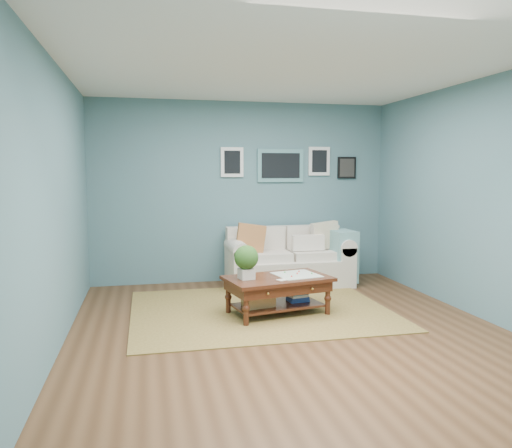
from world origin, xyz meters
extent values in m
plane|color=brown|center=(0.00, 0.00, 0.00)|extent=(5.00, 5.00, 0.00)
plane|color=white|center=(0.00, 0.00, 2.70)|extent=(5.00, 5.00, 0.00)
cube|color=slate|center=(0.00, 2.50, 1.35)|extent=(4.50, 0.02, 2.70)
cube|color=slate|center=(0.00, -2.50, 1.35)|extent=(4.50, 0.02, 2.70)
cube|color=slate|center=(-2.25, 0.00, 1.35)|extent=(0.02, 5.00, 2.70)
cube|color=slate|center=(2.25, 0.00, 1.35)|extent=(0.02, 5.00, 2.70)
cube|color=#568E91|center=(0.59, 2.48, 1.75)|extent=(0.72, 0.03, 0.50)
cube|color=black|center=(0.59, 2.46, 1.75)|extent=(0.60, 0.01, 0.38)
cube|color=white|center=(-0.16, 2.48, 1.80)|extent=(0.34, 0.03, 0.44)
cube|color=white|center=(1.21, 2.48, 1.82)|extent=(0.34, 0.03, 0.44)
cube|color=black|center=(1.67, 2.48, 1.72)|extent=(0.30, 0.03, 0.34)
cube|color=brown|center=(-0.12, 0.78, 0.01)|extent=(3.03, 2.42, 0.01)
cube|color=silver|center=(0.59, 1.99, 0.20)|extent=(1.33, 0.82, 0.39)
cube|color=silver|center=(0.59, 2.31, 0.62)|extent=(1.74, 0.21, 0.45)
cube|color=silver|center=(-0.19, 1.99, 0.29)|extent=(0.22, 0.82, 0.58)
cube|color=silver|center=(1.36, 1.99, 0.29)|extent=(0.22, 0.82, 0.58)
cylinder|color=silver|center=(-0.19, 1.99, 0.58)|extent=(0.24, 0.82, 0.24)
cylinder|color=silver|center=(1.36, 1.99, 0.58)|extent=(0.24, 0.82, 0.24)
cube|color=silver|center=(0.23, 1.93, 0.45)|extent=(0.67, 0.52, 0.12)
cube|color=silver|center=(0.94, 1.93, 0.45)|extent=(0.67, 0.52, 0.12)
cube|color=silver|center=(0.23, 2.20, 0.68)|extent=(0.67, 0.11, 0.34)
cube|color=silver|center=(0.94, 2.20, 0.68)|extent=(0.67, 0.11, 0.34)
cube|color=#BE652C|center=(0.01, 1.94, 0.72)|extent=(0.45, 0.16, 0.44)
cube|color=beige|center=(1.15, 2.01, 0.72)|extent=(0.44, 0.17, 0.43)
cube|color=silver|center=(0.85, 1.90, 0.63)|extent=(0.47, 0.11, 0.22)
cube|color=#76A8AA|center=(1.36, 1.88, 0.43)|extent=(0.32, 0.51, 0.75)
cube|color=#34180D|center=(0.04, 0.57, 0.43)|extent=(1.30, 0.92, 0.04)
cube|color=#34180D|center=(0.04, 0.57, 0.35)|extent=(1.21, 0.82, 0.12)
cube|color=#34180D|center=(0.04, 0.57, 0.11)|extent=(1.09, 0.71, 0.02)
sphere|color=gold|center=(-0.17, 0.20, 0.35)|extent=(0.03, 0.03, 0.03)
sphere|color=gold|center=(0.37, 0.31, 0.35)|extent=(0.03, 0.03, 0.03)
cylinder|color=#34180D|center=(-0.41, 0.20, 0.20)|extent=(0.06, 0.06, 0.41)
cylinder|color=#34180D|center=(0.60, 0.41, 0.20)|extent=(0.06, 0.06, 0.41)
cylinder|color=#34180D|center=(-0.52, 0.73, 0.20)|extent=(0.06, 0.06, 0.41)
cylinder|color=#34180D|center=(0.49, 0.93, 0.20)|extent=(0.06, 0.06, 0.41)
cube|color=beige|center=(-0.34, 0.54, 0.50)|extent=(0.19, 0.19, 0.12)
sphere|color=#1E481A|center=(-0.34, 0.54, 0.69)|extent=(0.28, 0.28, 0.28)
cube|color=beige|center=(0.28, 0.62, 0.45)|extent=(0.56, 0.56, 0.01)
cube|color=#B87C52|center=(-0.20, 0.52, 0.22)|extent=(0.38, 0.30, 0.20)
cube|color=#264395|center=(0.31, 0.64, 0.18)|extent=(0.27, 0.22, 0.11)
camera|label=1|loc=(-1.44, -4.92, 1.66)|focal=35.00mm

